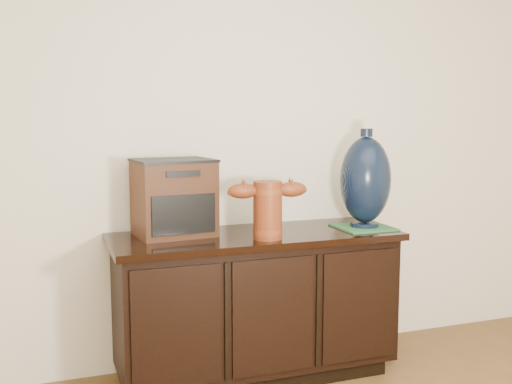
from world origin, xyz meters
name	(u,v)px	position (x,y,z in m)	size (l,w,h in m)	color
sideboard	(256,304)	(0.00, 2.23, 0.39)	(1.46, 0.56, 0.75)	black
terracotta_vessel	(268,207)	(0.01, 2.08, 0.91)	(0.40, 0.16, 0.28)	maroon
tv_radio	(174,197)	(-0.40, 2.32, 0.95)	(0.41, 0.34, 0.38)	#391C0E
green_mat	(363,227)	(0.59, 2.17, 0.76)	(0.28, 0.28, 0.01)	#2F6836
lamp_base	(365,180)	(0.60, 2.17, 1.01)	(0.27, 0.27, 0.52)	black
spray_can	(192,216)	(-0.29, 2.38, 0.84)	(0.06, 0.06, 0.17)	#5C150F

